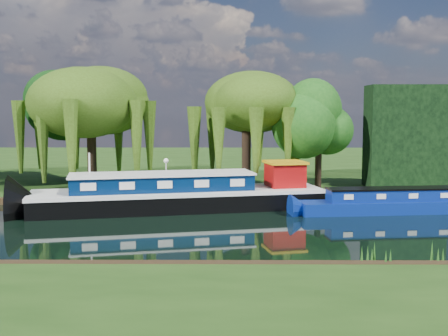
{
  "coord_description": "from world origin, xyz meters",
  "views": [
    {
      "loc": [
        5.02,
        -30.22,
        6.55
      ],
      "look_at": [
        4.77,
        5.7,
        2.8
      ],
      "focal_mm": 45.0,
      "sensor_mm": 36.0,
      "label": 1
    }
  ],
  "objects": [
    {
      "name": "tree_far_right",
      "position": [
        11.93,
        12.44,
        5.42
      ],
      "size": [
        4.41,
        4.41,
        7.21
      ],
      "color": "black",
      "rests_on": "far_bank"
    },
    {
      "name": "lamppost",
      "position": [
        0.5,
        10.5,
        2.42
      ],
      "size": [
        0.36,
        0.36,
        2.56
      ],
      "color": "silver",
      "rests_on": "far_bank"
    },
    {
      "name": "white_cruiser",
      "position": [
        17.13,
        5.78,
        0.0
      ],
      "size": [
        2.49,
        2.24,
        1.16
      ],
      "primitive_type": "imported",
      "rotation": [
        0.0,
        0.0,
        1.4
      ],
      "color": "silver",
      "rests_on": "ground"
    },
    {
      "name": "conifer_hedge",
      "position": [
        19.0,
        14.0,
        4.45
      ],
      "size": [
        6.0,
        3.0,
        8.0
      ],
      "primitive_type": "cube",
      "color": "black",
      "rests_on": "far_bank"
    },
    {
      "name": "ground",
      "position": [
        0.0,
        0.0,
        0.0
      ],
      "size": [
        120.0,
        120.0,
        0.0
      ],
      "primitive_type": "plane",
      "color": "black"
    },
    {
      "name": "reeds_near",
      "position": [
        6.87,
        -7.57,
        0.55
      ],
      "size": [
        33.7,
        1.5,
        1.1
      ],
      "color": "#1D4F15",
      "rests_on": "ground"
    },
    {
      "name": "far_bank",
      "position": [
        0.0,
        34.0,
        0.23
      ],
      "size": [
        120.0,
        52.0,
        0.45
      ],
      "primitive_type": "cube",
      "color": "#1B3A0F",
      "rests_on": "ground"
    },
    {
      "name": "narrowboat",
      "position": [
        15.49,
        5.11,
        0.62
      ],
      "size": [
        12.03,
        3.3,
        1.73
      ],
      "rotation": [
        0.0,
        0.0,
        0.11
      ],
      "color": "navy",
      "rests_on": "ground"
    },
    {
      "name": "willow_left",
      "position": [
        -5.43,
        12.59,
        6.91
      ],
      "size": [
        7.42,
        7.42,
        8.89
      ],
      "color": "black",
      "rests_on": "far_bank"
    },
    {
      "name": "tree_far_mid",
      "position": [
        -8.64,
        18.65,
        6.41
      ],
      "size": [
        5.28,
        5.28,
        8.64
      ],
      "color": "black",
      "rests_on": "far_bank"
    },
    {
      "name": "willow_right",
      "position": [
        6.45,
        13.31,
        6.46
      ],
      "size": [
        6.76,
        6.76,
        8.24
      ],
      "color": "black",
      "rests_on": "far_bank"
    },
    {
      "name": "mooring_posts",
      "position": [
        -0.5,
        8.4,
        0.95
      ],
      "size": [
        19.16,
        0.16,
        1.0
      ],
      "color": "silver",
      "rests_on": "far_bank"
    },
    {
      "name": "dutch_barge",
      "position": [
        1.93,
        6.24,
        0.99
      ],
      "size": [
        19.39,
        8.26,
        3.99
      ],
      "rotation": [
        0.0,
        0.0,
        0.22
      ],
      "color": "black",
      "rests_on": "ground"
    }
  ]
}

